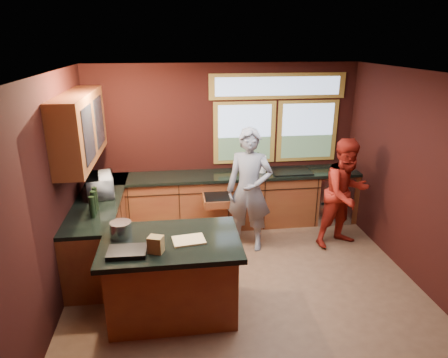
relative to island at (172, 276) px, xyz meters
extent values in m
plane|color=brown|center=(0.93, 0.54, -0.48)|extent=(4.50, 4.50, 0.00)
cube|color=black|center=(0.93, 2.54, 0.87)|extent=(4.50, 0.02, 2.70)
cube|color=black|center=(0.93, -1.46, 0.87)|extent=(4.50, 0.02, 2.70)
cube|color=black|center=(-1.32, 0.54, 0.87)|extent=(0.02, 4.00, 2.70)
cube|color=black|center=(3.18, 0.54, 0.87)|extent=(0.02, 4.00, 2.70)
cube|color=silver|center=(0.93, 0.54, 2.22)|extent=(4.50, 4.00, 0.02)
cube|color=#8A9EBF|center=(1.28, 2.52, 1.07)|extent=(1.06, 0.02, 1.06)
cube|color=#8A9EBF|center=(2.38, 2.52, 1.07)|extent=(1.06, 0.02, 1.06)
cube|color=olive|center=(1.83, 2.52, 1.84)|extent=(2.30, 0.02, 0.42)
cube|color=maroon|center=(-1.14, 1.39, 1.47)|extent=(0.36, 1.80, 0.90)
cube|color=maroon|center=(0.93, 2.24, -0.04)|extent=(4.50, 0.60, 0.88)
cube|color=black|center=(0.93, 2.23, 0.43)|extent=(4.50, 0.64, 0.05)
cube|color=#B7B7BC|center=(2.78, 2.22, -0.05)|extent=(0.60, 0.58, 0.85)
cube|color=black|center=(2.03, 2.20, 0.43)|extent=(0.66, 0.46, 0.05)
cube|color=maroon|center=(-1.02, 1.39, -0.04)|extent=(0.60, 2.30, 0.88)
cube|color=black|center=(-1.01, 1.39, 0.43)|extent=(0.64, 2.30, 0.05)
cube|color=maroon|center=(0.00, 0.00, -0.04)|extent=(1.40, 0.90, 0.88)
cube|color=black|center=(0.00, 0.00, 0.44)|extent=(1.55, 1.05, 0.06)
imported|color=slate|center=(1.16, 1.42, 0.46)|extent=(0.80, 0.66, 1.87)
imported|color=maroon|center=(2.63, 1.32, 0.37)|extent=(0.98, 0.86, 1.70)
imported|color=#999999|center=(-0.99, 1.53, 0.60)|extent=(0.47, 0.60, 0.30)
imported|color=#999999|center=(1.34, 2.29, 0.64)|extent=(0.34, 0.30, 0.38)
cylinder|color=silver|center=(1.54, 2.24, 0.59)|extent=(0.12, 0.12, 0.28)
cube|color=tan|center=(0.20, -0.05, 0.48)|extent=(0.38, 0.30, 0.02)
cylinder|color=#A5A5AA|center=(-0.55, 0.15, 0.56)|extent=(0.24, 0.24, 0.18)
cube|color=brown|center=(-0.15, -0.25, 0.56)|extent=(0.18, 0.16, 0.18)
cube|color=black|center=(-0.45, -0.25, 0.49)|extent=(0.41, 0.29, 0.05)
camera|label=1|loc=(0.08, -4.00, 2.59)|focal=32.00mm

